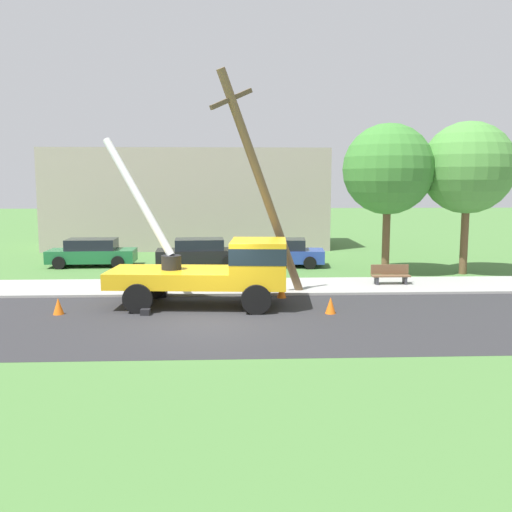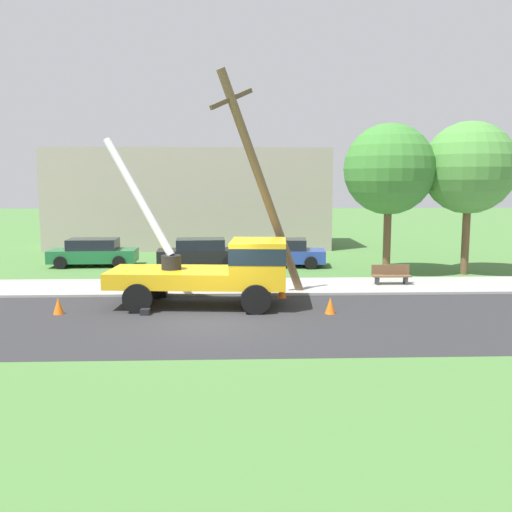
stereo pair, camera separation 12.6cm
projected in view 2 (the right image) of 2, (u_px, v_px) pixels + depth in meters
ground_plane at (221, 265)px, 29.84m from camera, size 120.00×120.00×0.00m
road_asphalt at (213, 321)px, 17.95m from camera, size 80.00×7.76×0.01m
sidewalk_strip at (218, 287)px, 23.50m from camera, size 80.00×3.47×0.10m
utility_truck at (222, 267)px, 19.98m from camera, size 6.74×3.27×5.98m
leaning_utility_pole at (262, 184)px, 21.00m from camera, size 3.67×2.43×8.37m
traffic_cone_ahead at (330, 305)px, 18.93m from camera, size 0.36×0.36×0.56m
traffic_cone_behind at (58, 306)px, 18.87m from camera, size 0.36×0.36×0.56m
traffic_cone_curbside at (282, 291)px, 21.48m from camera, size 0.36×0.36×0.56m
parked_sedan_green at (93, 252)px, 29.36m from camera, size 4.44×2.08×1.42m
parked_sedan_black at (201, 252)px, 29.37m from camera, size 4.50×2.19×1.42m
parked_sedan_blue at (282, 253)px, 29.29m from camera, size 4.55×2.28×1.42m
park_bench at (391, 275)px, 23.79m from camera, size 1.60×0.45×0.90m
roadside_tree_near at (469, 168)px, 26.28m from camera, size 4.27×4.27×7.13m
roadside_tree_far at (389, 170)px, 26.26m from camera, size 4.21×4.21×7.03m
lowrise_building_backdrop at (191, 199)px, 37.83m from camera, size 18.00×6.00×6.40m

